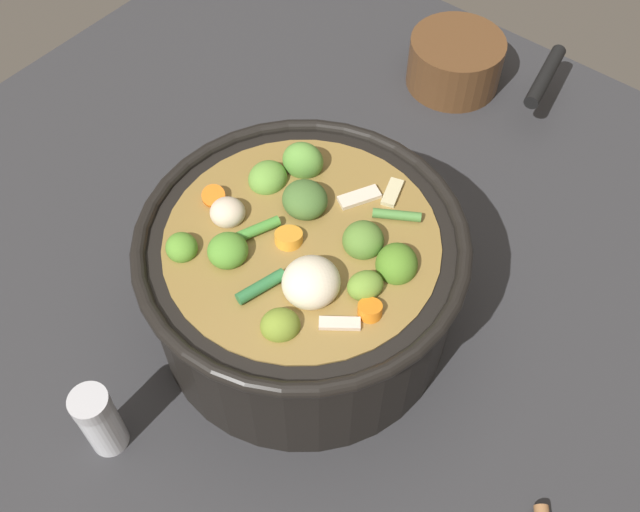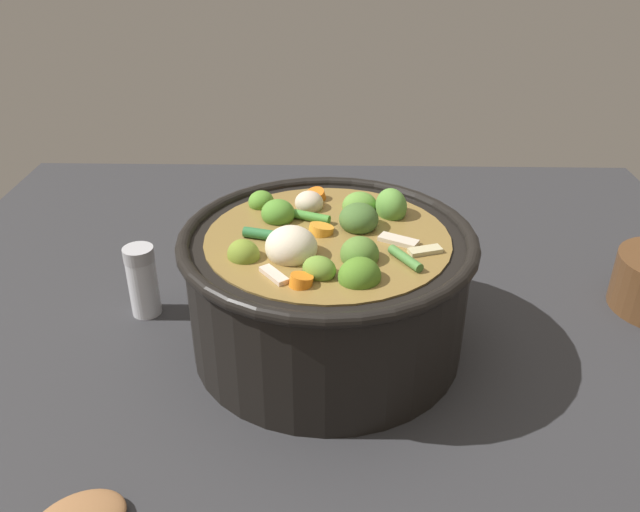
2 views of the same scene
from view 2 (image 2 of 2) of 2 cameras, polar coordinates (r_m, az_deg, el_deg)
ground_plane at (r=0.73m, az=0.62°, el=-7.75°), size 1.10×1.10×0.00m
cooking_pot at (r=0.69m, az=0.65°, el=-2.75°), size 0.31×0.31×0.16m
salt_shaker at (r=0.78m, az=-15.53°, el=-2.15°), size 0.04×0.04×0.09m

